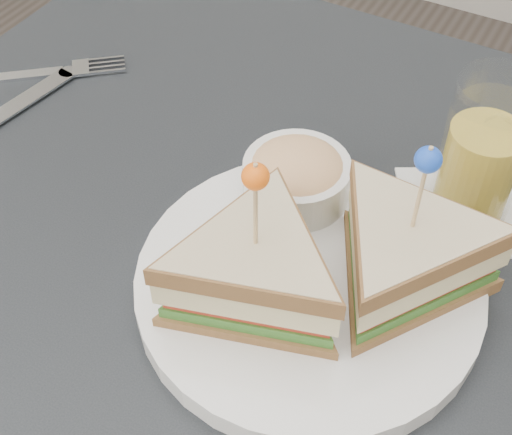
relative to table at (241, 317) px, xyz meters
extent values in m
cube|color=black|center=(0.00, 0.00, 0.06)|extent=(0.80, 0.80, 0.03)
cylinder|color=black|center=(-0.35, 0.35, -0.31)|extent=(0.04, 0.04, 0.72)
cylinder|color=white|center=(0.06, 0.00, 0.08)|extent=(0.32, 0.32, 0.02)
cylinder|color=white|center=(0.06, 0.00, 0.09)|extent=(0.32, 0.32, 0.00)
cylinder|color=tan|center=(0.04, -0.04, 0.19)|extent=(0.00, 0.00, 0.08)
sphere|color=#FA600F|center=(0.04, -0.04, 0.22)|extent=(0.02, 0.02, 0.02)
cylinder|color=tan|center=(0.12, 0.03, 0.19)|extent=(0.00, 0.00, 0.08)
sphere|color=blue|center=(0.12, 0.03, 0.22)|extent=(0.02, 0.02, 0.02)
cylinder|color=white|center=(0.01, 0.07, 0.11)|extent=(0.11, 0.11, 0.04)
ellipsoid|color=#E0B772|center=(0.01, 0.07, 0.13)|extent=(0.10, 0.10, 0.04)
cube|color=silver|center=(-0.34, 0.10, 0.08)|extent=(0.10, 0.09, 0.00)
cube|color=silver|center=(-0.28, 0.15, 0.08)|extent=(0.03, 0.03, 0.00)
cube|color=#B9BEC4|center=(-0.29, 0.08, 0.08)|extent=(0.03, 0.11, 0.00)
cylinder|color=#B9BEC4|center=(-0.28, 0.13, 0.08)|extent=(0.02, 0.02, 0.00)
cube|color=white|center=(0.14, 0.14, 0.08)|extent=(0.15, 0.15, 0.00)
cylinder|color=gold|center=(0.14, 0.14, 0.12)|extent=(0.08, 0.08, 0.08)
cylinder|color=white|center=(0.14, 0.14, 0.15)|extent=(0.09, 0.09, 0.13)
cube|color=white|center=(0.15, 0.16, 0.16)|extent=(0.02, 0.02, 0.02)
cube|color=white|center=(0.14, 0.13, 0.16)|extent=(0.02, 0.02, 0.02)
camera|label=1|loc=(0.19, -0.31, 0.53)|focal=50.00mm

